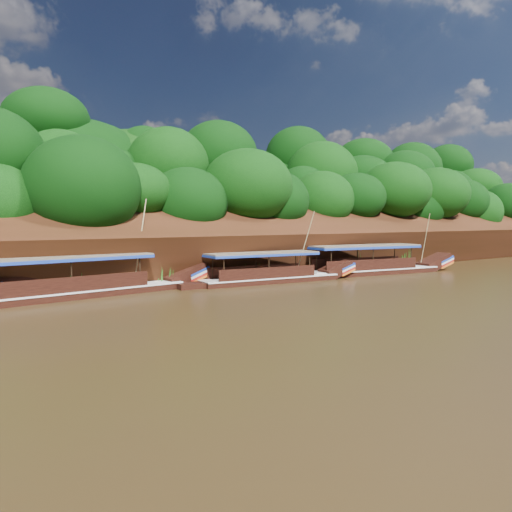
{
  "coord_description": "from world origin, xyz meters",
  "views": [
    {
      "loc": [
        -23.46,
        -24.09,
        4.96
      ],
      "look_at": [
        -0.86,
        7.0,
        2.19
      ],
      "focal_mm": 35.0,
      "sensor_mm": 36.0,
      "label": 1
    }
  ],
  "objects": [
    {
      "name": "ground",
      "position": [
        0.0,
        0.0,
        0.0
      ],
      "size": [
        160.0,
        160.0,
        0.0
      ],
      "primitive_type": "plane",
      "color": "black",
      "rests_on": "ground"
    },
    {
      "name": "riverbank",
      "position": [
        -0.01,
        22.73,
        1.89
      ],
      "size": [
        120.0,
        30.06,
        19.4
      ],
      "color": "#311A0B",
      "rests_on": "ground"
    },
    {
      "name": "boat_0",
      "position": [
        12.86,
        6.38,
        0.61
      ],
      "size": [
        16.74,
        4.64,
        6.07
      ],
      "rotation": [
        0.0,
        0.0,
        -0.15
      ],
      "color": "black",
      "rests_on": "ground"
    },
    {
      "name": "boat_1",
      "position": [
        1.34,
        7.03,
        0.55
      ],
      "size": [
        14.19,
        3.56,
        6.13
      ],
      "rotation": [
        0.0,
        0.0,
        -0.1
      ],
      "color": "black",
      "rests_on": "ground"
    },
    {
      "name": "boat_2",
      "position": [
        -13.09,
        8.52,
        0.61
      ],
      "size": [
        17.29,
        4.25,
        6.97
      ],
      "rotation": [
        0.0,
        0.0,
        0.12
      ],
      "color": "black",
      "rests_on": "ground"
    },
    {
      "name": "reeds",
      "position": [
        -3.11,
        9.33,
        0.89
      ],
      "size": [
        50.09,
        2.41,
        2.04
      ],
      "color": "#266C1B",
      "rests_on": "ground"
    }
  ]
}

